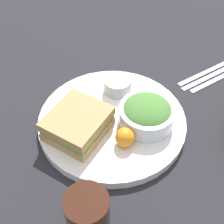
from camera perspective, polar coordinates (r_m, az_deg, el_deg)
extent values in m
plane|color=#232328|center=(0.70, 0.00, -2.27)|extent=(4.00, 4.00, 0.00)
cylinder|color=white|center=(0.70, 0.00, -1.71)|extent=(0.33, 0.33, 0.02)
cube|color=tan|center=(0.66, -6.19, -2.98)|extent=(0.15, 0.14, 0.02)
cube|color=#6BB24C|center=(0.65, -6.29, -2.12)|extent=(0.14, 0.13, 0.01)
cube|color=tan|center=(0.64, -6.40, -1.23)|extent=(0.15, 0.14, 0.02)
cylinder|color=white|center=(0.67, 6.33, -0.63)|extent=(0.12, 0.12, 0.04)
ellipsoid|color=#4C8438|center=(0.66, 6.41, 0.03)|extent=(0.11, 0.11, 0.05)
cylinder|color=#99999E|center=(0.74, 1.04, 4.93)|extent=(0.06, 0.06, 0.03)
sphere|color=orange|center=(0.63, 2.42, -4.64)|extent=(0.04, 0.04, 0.04)
cylinder|color=#38190F|center=(0.51, -4.34, -19.18)|extent=(0.07, 0.07, 0.13)
cube|color=silver|center=(0.86, 16.37, 6.84)|extent=(0.17, 0.04, 0.01)
cube|color=silver|center=(0.85, 17.20, 6.16)|extent=(0.18, 0.05, 0.01)
cube|color=silver|center=(0.84, 18.04, 5.46)|extent=(0.15, 0.04, 0.01)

